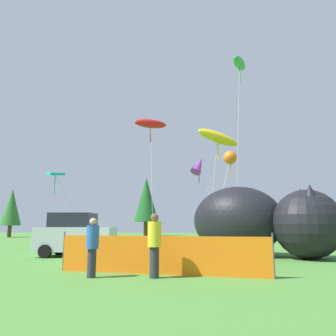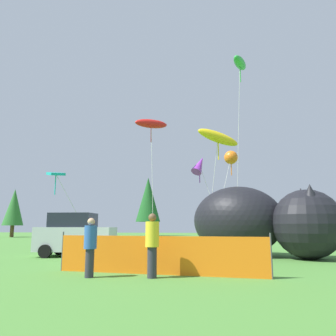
% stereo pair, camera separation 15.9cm
% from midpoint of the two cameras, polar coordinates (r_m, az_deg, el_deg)
% --- Properties ---
extents(ground_plane, '(120.00, 120.00, 0.00)m').
position_cam_midpoint_polar(ground_plane, '(13.88, -6.35, -16.29)').
color(ground_plane, '#477F33').
extents(parked_car, '(3.93, 2.25, 2.17)m').
position_cam_midpoint_polar(parked_car, '(17.65, -16.07, -11.17)').
color(parked_car, '#B7BCC1').
rests_on(parked_car, ground).
extents(folding_chair, '(0.69, 0.69, 0.95)m').
position_cam_midpoint_polar(folding_chair, '(12.96, 13.49, -14.08)').
color(folding_chair, black).
rests_on(folding_chair, ground).
extents(inflatable_cat, '(7.69, 5.80, 3.59)m').
position_cam_midpoint_polar(inflatable_cat, '(17.48, 15.12, -9.26)').
color(inflatable_cat, black).
rests_on(inflatable_cat, ground).
extents(safety_fence, '(6.95, 0.89, 1.32)m').
position_cam_midpoint_polar(safety_fence, '(10.83, -1.86, -14.93)').
color(safety_fence, orange).
rests_on(safety_fence, ground).
extents(spectator_in_green_shirt, '(0.38, 0.38, 1.76)m').
position_cam_midpoint_polar(spectator_in_green_shirt, '(10.45, -13.47, -12.86)').
color(spectator_in_green_shirt, '#2D2D38').
rests_on(spectator_in_green_shirt, ground).
extents(spectator_in_blue_shirt, '(0.41, 0.41, 1.90)m').
position_cam_midpoint_polar(spectator_in_blue_shirt, '(10.11, -2.84, -12.80)').
color(spectator_in_blue_shirt, '#2D2D38').
rests_on(spectator_in_blue_shirt, ground).
extents(kite_yellow_hero, '(2.54, 1.63, 7.17)m').
position_cam_midpoint_polar(kite_yellow_hero, '(18.85, 8.44, 5.22)').
color(kite_yellow_hero, silver).
rests_on(kite_yellow_hero, ground).
extents(kite_teal_diamond, '(2.58, 2.91, 4.90)m').
position_cam_midpoint_polar(kite_teal_diamond, '(21.49, -19.17, -1.16)').
color(kite_teal_diamond, silver).
rests_on(kite_teal_diamond, ground).
extents(kite_orange_flower, '(2.09, 2.55, 6.86)m').
position_cam_midpoint_polar(kite_orange_flower, '(23.94, 10.58, 1.76)').
color(kite_orange_flower, silver).
rests_on(kite_orange_flower, ground).
extents(kite_red_lizard, '(2.38, 2.42, 8.85)m').
position_cam_midpoint_polar(kite_red_lizard, '(22.62, -3.23, 7.65)').
color(kite_red_lizard, silver).
rests_on(kite_red_lizard, ground).
extents(kite_purple_delta, '(2.57, 1.60, 6.60)m').
position_cam_midpoint_polar(kite_purple_delta, '(23.29, 5.21, 0.55)').
color(kite_purple_delta, silver).
rests_on(kite_purple_delta, ground).
extents(kite_green_fish, '(1.38, 2.70, 12.40)m').
position_cam_midpoint_polar(kite_green_fish, '(22.55, 12.13, 17.29)').
color(kite_green_fish, silver).
rests_on(kite_green_fish, ground).
extents(horizon_tree_east, '(3.81, 3.81, 9.09)m').
position_cam_midpoint_polar(horizon_tree_east, '(51.71, -3.91, -5.52)').
color(horizon_tree_east, brown).
rests_on(horizon_tree_east, ground).
extents(horizon_tree_west, '(2.78, 2.78, 6.62)m').
position_cam_midpoint_polar(horizon_tree_west, '(50.52, -25.69, -6.18)').
color(horizon_tree_west, brown).
rests_on(horizon_tree_west, ground).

